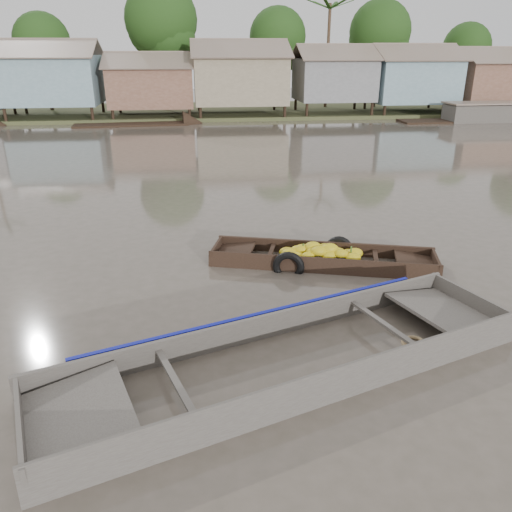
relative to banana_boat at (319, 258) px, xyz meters
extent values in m
plane|color=#4F483C|center=(-1.75, -1.85, -0.13)|extent=(120.00, 120.00, 0.00)
cube|color=#384723|center=(-1.75, 31.15, -0.13)|extent=(120.00, 12.00, 0.50)
cube|color=#73939E|center=(-12.25, 27.65, 2.57)|extent=(6.20, 5.20, 3.20)
cube|color=brown|center=(-12.25, 26.25, 4.62)|extent=(6.60, 3.02, 1.28)
cube|color=brown|center=(-12.25, 29.06, 4.62)|extent=(6.60, 3.02, 1.28)
cube|color=brown|center=(-5.55, 27.65, 2.07)|extent=(5.80, 4.60, 2.70)
cube|color=brown|center=(-5.55, 26.41, 3.87)|extent=(6.20, 2.67, 1.14)
cube|color=brown|center=(-5.55, 28.90, 3.87)|extent=(6.20, 2.67, 1.14)
cube|color=#86775C|center=(0.75, 27.65, 2.52)|extent=(6.50, 5.30, 3.30)
cube|color=brown|center=(0.75, 26.22, 4.62)|extent=(6.90, 3.08, 1.31)
cube|color=brown|center=(0.75, 29.09, 4.62)|extent=(6.90, 3.08, 1.31)
cube|color=slate|center=(7.75, 27.65, 2.47)|extent=(5.40, 4.70, 2.90)
cube|color=brown|center=(7.75, 26.39, 4.37)|extent=(5.80, 2.73, 1.17)
cube|color=brown|center=(7.75, 28.92, 4.37)|extent=(5.80, 2.73, 1.17)
cube|color=#73939E|center=(13.75, 27.65, 2.37)|extent=(6.00, 5.00, 3.10)
cube|color=brown|center=(13.75, 26.30, 4.37)|extent=(6.40, 2.90, 1.24)
cube|color=brown|center=(13.75, 29.00, 4.37)|extent=(6.40, 2.90, 1.24)
cube|color=brown|center=(20.25, 27.65, 2.32)|extent=(5.70, 4.90, 2.80)
cube|color=brown|center=(20.25, 26.33, 4.17)|extent=(6.10, 2.85, 1.21)
cube|color=brown|center=(20.25, 28.98, 4.17)|extent=(6.10, 2.85, 1.21)
cylinder|color=#473323|center=(-13.75, 32.15, 2.32)|extent=(0.28, 0.28, 4.90)
sphere|color=#133511|center=(-13.75, 32.15, 5.12)|extent=(4.20, 4.20, 4.20)
cylinder|color=#473323|center=(-4.75, 31.15, 3.02)|extent=(0.28, 0.28, 6.30)
sphere|color=#133511|center=(-4.75, 31.15, 6.62)|extent=(5.40, 5.40, 5.40)
cylinder|color=#473323|center=(4.25, 32.15, 2.49)|extent=(0.28, 0.28, 5.25)
sphere|color=#133511|center=(4.25, 32.15, 5.49)|extent=(4.50, 4.50, 4.50)
cylinder|color=#473323|center=(12.25, 31.15, 2.67)|extent=(0.28, 0.28, 5.60)
sphere|color=#133511|center=(12.25, 31.15, 5.87)|extent=(4.80, 4.80, 4.80)
cylinder|color=#473323|center=(20.25, 32.15, 2.14)|extent=(0.28, 0.28, 4.55)
sphere|color=#133511|center=(20.25, 32.15, 4.74)|extent=(3.90, 3.90, 3.90)
cylinder|color=#473323|center=(8.25, 31.65, 3.87)|extent=(0.24, 0.24, 8.00)
cube|color=black|center=(0.08, -0.01, -0.21)|extent=(5.11, 2.34, 0.08)
cube|color=black|center=(0.23, 0.52, -0.02)|extent=(4.98, 1.58, 0.48)
cube|color=black|center=(-0.08, -0.54, -0.02)|extent=(4.98, 1.58, 0.48)
cube|color=black|center=(2.50, -0.71, -0.02)|extent=(0.37, 1.09, 0.45)
cube|color=black|center=(2.07, -0.59, 0.04)|extent=(1.11, 1.17, 0.18)
cube|color=black|center=(-2.34, 0.70, -0.02)|extent=(0.37, 1.09, 0.45)
cube|color=black|center=(-1.92, 0.57, 0.04)|extent=(1.11, 1.17, 0.18)
cube|color=black|center=(-1.08, 0.33, 0.08)|extent=(0.40, 1.06, 0.05)
cube|color=black|center=(1.23, -0.35, 0.08)|extent=(0.40, 1.06, 0.05)
ellipsoid|color=gold|center=(-0.36, 0.17, 0.17)|extent=(0.48, 0.39, 0.25)
ellipsoid|color=gold|center=(-0.09, 0.16, 0.15)|extent=(0.42, 0.34, 0.22)
ellipsoid|color=gold|center=(-0.13, -0.02, 0.18)|extent=(0.44, 0.36, 0.24)
ellipsoid|color=gold|center=(-0.47, 0.21, 0.15)|extent=(0.41, 0.33, 0.22)
ellipsoid|color=gold|center=(0.13, 0.06, 0.24)|extent=(0.36, 0.30, 0.19)
ellipsoid|color=gold|center=(0.82, -0.55, 0.02)|extent=(0.40, 0.32, 0.21)
ellipsoid|color=gold|center=(0.44, -0.27, 0.20)|extent=(0.37, 0.30, 0.20)
ellipsoid|color=gold|center=(0.19, -0.21, 0.14)|extent=(0.41, 0.34, 0.22)
ellipsoid|color=gold|center=(0.43, 0.24, 0.06)|extent=(0.40, 0.32, 0.21)
ellipsoid|color=gold|center=(-0.75, 0.18, 0.00)|extent=(0.37, 0.30, 0.20)
ellipsoid|color=gold|center=(-0.14, 0.10, 0.25)|extent=(0.45, 0.37, 0.24)
ellipsoid|color=gold|center=(-0.10, 0.32, 0.15)|extent=(0.38, 0.31, 0.20)
ellipsoid|color=gold|center=(0.71, 0.07, 0.05)|extent=(0.41, 0.34, 0.22)
ellipsoid|color=gold|center=(0.83, -0.03, 0.09)|extent=(0.47, 0.38, 0.25)
ellipsoid|color=gold|center=(-0.04, -0.12, 0.22)|extent=(0.45, 0.37, 0.24)
ellipsoid|color=gold|center=(0.38, -0.15, 0.18)|extent=(0.44, 0.36, 0.23)
ellipsoid|color=gold|center=(0.70, -0.33, 0.11)|extent=(0.44, 0.36, 0.23)
ellipsoid|color=gold|center=(-0.02, 0.20, 0.14)|extent=(0.42, 0.35, 0.23)
ellipsoid|color=gold|center=(0.07, -0.32, 0.04)|extent=(0.38, 0.31, 0.20)
ellipsoid|color=gold|center=(-0.30, -0.15, 0.13)|extent=(0.37, 0.30, 0.20)
ellipsoid|color=gold|center=(-0.78, -0.07, -0.02)|extent=(0.38, 0.31, 0.20)
ellipsoid|color=gold|center=(0.01, 0.25, 0.11)|extent=(0.39, 0.32, 0.21)
ellipsoid|color=gold|center=(-0.70, 0.34, 0.06)|extent=(0.43, 0.36, 0.23)
ellipsoid|color=gold|center=(-0.62, -0.08, 0.03)|extent=(0.47, 0.38, 0.25)
ellipsoid|color=gold|center=(0.11, -0.12, 0.18)|extent=(0.43, 0.35, 0.23)
ellipsoid|color=gold|center=(-0.54, -0.02, 0.07)|extent=(0.42, 0.35, 0.23)
ellipsoid|color=gold|center=(0.39, 0.22, 0.07)|extent=(0.41, 0.34, 0.22)
ellipsoid|color=gold|center=(-0.62, 0.01, 0.07)|extent=(0.48, 0.39, 0.25)
ellipsoid|color=gold|center=(0.21, -0.08, 0.25)|extent=(0.49, 0.40, 0.26)
ellipsoid|color=gold|center=(-0.58, -0.09, 0.02)|extent=(0.46, 0.38, 0.25)
ellipsoid|color=gold|center=(0.06, 0.11, 0.17)|extent=(0.45, 0.37, 0.24)
ellipsoid|color=gold|center=(-0.67, 0.17, 0.08)|extent=(0.48, 0.39, 0.25)
cylinder|color=#3F6626|center=(-0.36, 0.12, 0.25)|extent=(0.04, 0.04, 0.16)
cylinder|color=#3F6626|center=(0.25, -0.06, 0.25)|extent=(0.04, 0.04, 0.16)
cylinder|color=#3F6626|center=(0.69, -0.19, 0.25)|extent=(0.04, 0.04, 0.16)
torus|color=black|center=(0.60, 0.48, 0.00)|extent=(0.69, 0.35, 0.67)
torus|color=black|center=(-0.80, -0.40, 0.00)|extent=(0.73, 0.36, 0.72)
cube|color=#47403C|center=(-1.44, -3.99, -0.21)|extent=(7.76, 4.05, 0.08)
cube|color=#47403C|center=(-1.74, -3.11, 0.06)|extent=(7.43, 2.71, 0.62)
cube|color=#47403C|center=(-1.13, -4.88, 0.06)|extent=(7.43, 2.71, 0.62)
cube|color=#47403C|center=(2.17, -2.75, 0.06)|extent=(0.68, 1.82, 0.59)
cube|color=#47403C|center=(1.55, -2.96, 0.13)|extent=(1.79, 1.99, 0.24)
cube|color=#47403C|center=(-5.05, -5.24, 0.06)|extent=(0.68, 1.82, 0.59)
cube|color=#47403C|center=(-4.42, -5.02, 0.13)|extent=(1.79, 1.99, 0.24)
cube|color=#47403C|center=(-3.16, -4.59, 0.18)|extent=(0.69, 1.76, 0.05)
cube|color=#47403C|center=(0.29, -3.40, 0.18)|extent=(0.69, 1.76, 0.05)
cube|color=#665E54|center=(-1.44, -3.99, -0.16)|extent=(5.98, 3.31, 0.02)
cube|color=navy|center=(-1.76, -3.05, 0.30)|extent=(6.00, 2.15, 0.16)
torus|color=olive|center=(0.78, -3.56, -0.14)|extent=(0.44, 0.44, 0.06)
torus|color=olive|center=(0.78, -3.56, -0.10)|extent=(0.35, 0.35, 0.06)
cube|color=black|center=(16.30, 23.25, -0.18)|extent=(9.60, 2.25, 0.35)
cube|color=black|center=(-6.79, 24.13, -0.18)|extent=(7.50, 2.18, 0.35)
cube|color=black|center=(17.25, 23.15, 0.42)|extent=(5.00, 2.00, 1.20)
camera|label=1|loc=(-2.77, -10.41, 4.46)|focal=35.00mm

